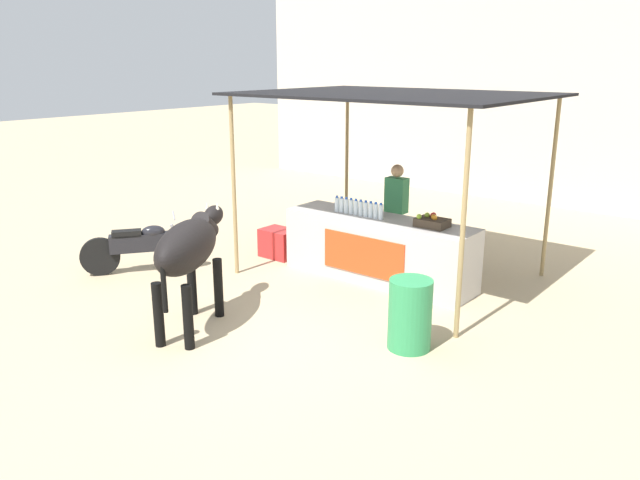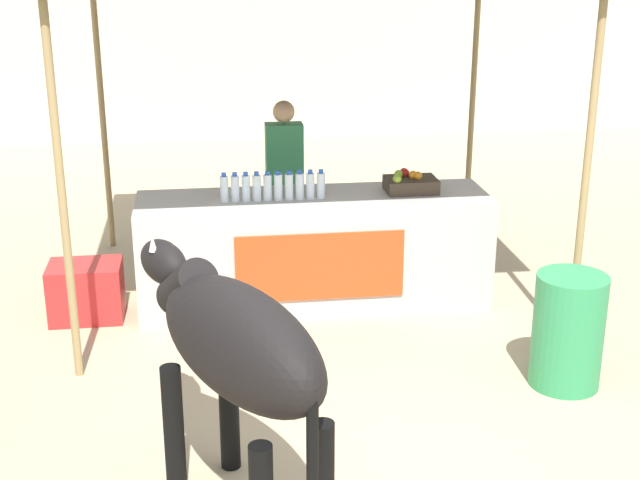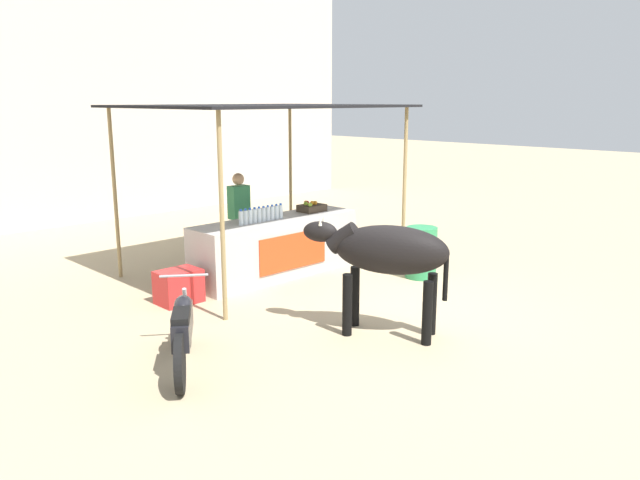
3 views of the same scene
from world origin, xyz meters
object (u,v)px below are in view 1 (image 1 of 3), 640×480
(water_barrel, at_px, (410,314))
(motorcycle_parked, at_px, (141,246))
(fruit_crate, at_px, (432,222))
(vendor_behind_counter, at_px, (396,214))
(cooler_box, at_px, (279,243))
(stall_counter, at_px, (378,249))
(cow, at_px, (189,249))

(water_barrel, relative_size, motorcycle_parked, 0.56)
(fruit_crate, bearing_deg, water_barrel, -67.47)
(vendor_behind_counter, height_order, water_barrel, vendor_behind_counter)
(cooler_box, height_order, water_barrel, water_barrel)
(stall_counter, xyz_separation_m, fruit_crate, (0.85, 0.05, 0.55))
(cooler_box, distance_m, cow, 3.16)
(stall_counter, relative_size, motorcycle_parked, 2.00)
(water_barrel, distance_m, motorcycle_parked, 4.69)
(vendor_behind_counter, distance_m, cooler_box, 2.05)
(cooler_box, bearing_deg, stall_counter, 2.87)
(vendor_behind_counter, xyz_separation_m, water_barrel, (1.77, -2.50, -0.43))
(cooler_box, bearing_deg, vendor_behind_counter, 25.78)
(motorcycle_parked, bearing_deg, water_barrel, 3.47)
(vendor_behind_counter, height_order, cow, vendor_behind_counter)
(cow, distance_m, motorcycle_parked, 2.55)
(stall_counter, bearing_deg, water_barrel, -47.56)
(fruit_crate, relative_size, cow, 0.25)
(stall_counter, relative_size, water_barrel, 3.59)
(fruit_crate, distance_m, water_barrel, 2.04)
(cooler_box, relative_size, cow, 0.34)
(cooler_box, height_order, motorcycle_parked, motorcycle_parked)
(fruit_crate, xyz_separation_m, vendor_behind_counter, (-1.03, 0.70, -0.18))
(vendor_behind_counter, distance_m, cow, 3.75)
(fruit_crate, bearing_deg, cooler_box, -176.88)
(vendor_behind_counter, relative_size, water_barrel, 1.97)
(stall_counter, height_order, cow, cow)
(cow, bearing_deg, cooler_box, 111.91)
(stall_counter, bearing_deg, vendor_behind_counter, 103.28)
(fruit_crate, distance_m, vendor_behind_counter, 1.25)
(cow, bearing_deg, motorcycle_parked, 158.34)
(water_barrel, height_order, cow, cow)
(water_barrel, xyz_separation_m, motorcycle_parked, (-4.69, -0.28, 0.01))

